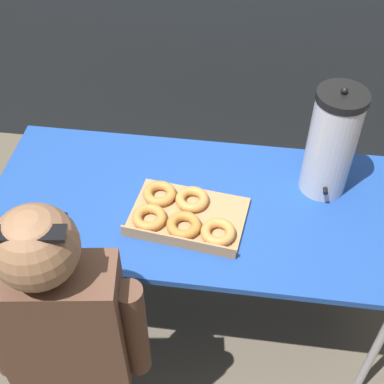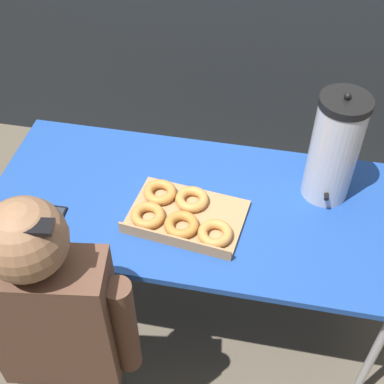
{
  "view_description": "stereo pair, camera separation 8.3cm",
  "coord_description": "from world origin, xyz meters",
  "px_view_note": "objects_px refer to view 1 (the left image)",
  "views": [
    {
      "loc": [
        0.18,
        -1.37,
        2.23
      ],
      "look_at": [
        -0.0,
        0.0,
        0.8
      ],
      "focal_mm": 50.0,
      "sensor_mm": 36.0,
      "label": 1
    },
    {
      "loc": [
        0.26,
        -1.36,
        2.23
      ],
      "look_at": [
        -0.0,
        0.0,
        0.8
      ],
      "focal_mm": 50.0,
      "sensor_mm": 36.0,
      "label": 2
    }
  ],
  "objects_px": {
    "coffee_urn": "(332,143)",
    "person_seated": "(70,349)",
    "cell_phone": "(53,226)",
    "donut_box": "(183,215)"
  },
  "relations": [
    {
      "from": "coffee_urn",
      "to": "person_seated",
      "type": "bearing_deg",
      "value": -136.94
    },
    {
      "from": "donut_box",
      "to": "cell_phone",
      "type": "height_order",
      "value": "donut_box"
    },
    {
      "from": "coffee_urn",
      "to": "cell_phone",
      "type": "bearing_deg",
      "value": -160.56
    },
    {
      "from": "donut_box",
      "to": "coffee_urn",
      "type": "bearing_deg",
      "value": 32.78
    },
    {
      "from": "coffee_urn",
      "to": "person_seated",
      "type": "relative_size",
      "value": 0.36
    },
    {
      "from": "coffee_urn",
      "to": "cell_phone",
      "type": "xyz_separation_m",
      "value": [
        -0.98,
        -0.35,
        -0.22
      ]
    },
    {
      "from": "coffee_urn",
      "to": "person_seated",
      "type": "height_order",
      "value": "person_seated"
    },
    {
      "from": "donut_box",
      "to": "person_seated",
      "type": "height_order",
      "value": "person_seated"
    },
    {
      "from": "donut_box",
      "to": "coffee_urn",
      "type": "distance_m",
      "value": 0.6
    },
    {
      "from": "person_seated",
      "to": "donut_box",
      "type": "bearing_deg",
      "value": -128.33
    }
  ]
}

